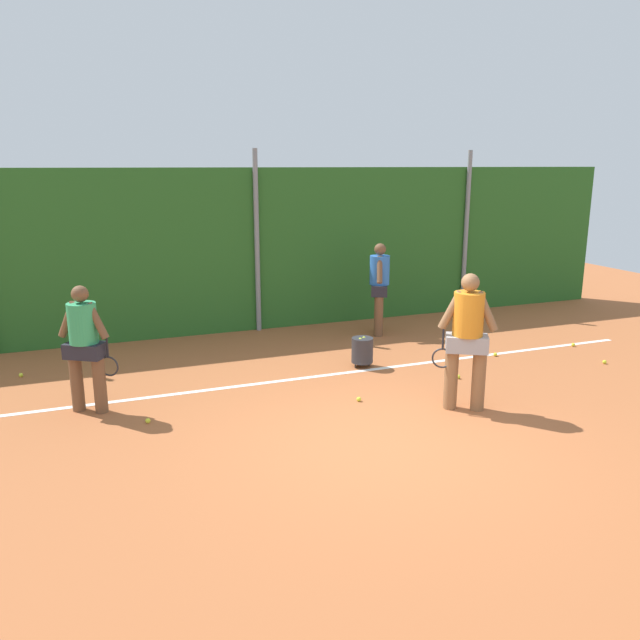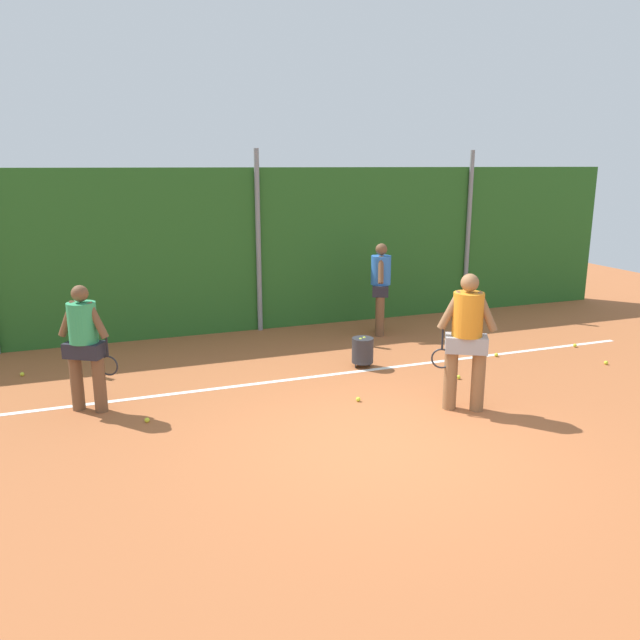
{
  "view_description": "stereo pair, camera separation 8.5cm",
  "coord_description": "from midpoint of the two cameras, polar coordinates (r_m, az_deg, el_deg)",
  "views": [
    {
      "loc": [
        -3.26,
        -6.38,
        3.3
      ],
      "look_at": [
        0.11,
        2.46,
        0.95
      ],
      "focal_mm": 35.22,
      "sensor_mm": 36.0,
      "label": 1
    },
    {
      "loc": [
        -3.18,
        -6.41,
        3.3
      ],
      "look_at": [
        0.11,
        2.46,
        0.95
      ],
      "focal_mm": 35.22,
      "sensor_mm": 36.0,
      "label": 2
    }
  ],
  "objects": [
    {
      "name": "hedge_fence_backdrop",
      "position": [
        12.77,
        -5.62,
        6.34
      ],
      "size": [
        16.83,
        0.25,
        3.24
      ],
      "primitive_type": "cube",
      "color": "#286023",
      "rests_on": "ground_plane"
    },
    {
      "name": "ground_plane",
      "position": [
        9.33,
        1.21,
        -6.76
      ],
      "size": [
        25.89,
        25.89,
        0.0
      ],
      "primitive_type": "plane",
      "color": "#A85B33"
    },
    {
      "name": "tennis_ball_5",
      "position": [
        12.36,
        14.3,
        -1.82
      ],
      "size": [
        0.07,
        0.07,
        0.07
      ],
      "primitive_type": "sphere",
      "color": "#CCDB33",
      "rests_on": "ground_plane"
    },
    {
      "name": "ball_hopper",
      "position": [
        10.49,
        4.13,
        -2.75
      ],
      "size": [
        0.36,
        0.36,
        0.51
      ],
      "color": "#2D2D33",
      "rests_on": "ground_plane"
    },
    {
      "name": "tennis_ball_1",
      "position": [
        11.14,
        -25.24,
        -4.48
      ],
      "size": [
        0.07,
        0.07,
        0.07
      ],
      "primitive_type": "sphere",
      "color": "#CCDB33",
      "rests_on": "ground_plane"
    },
    {
      "name": "tennis_ball_11",
      "position": [
        8.64,
        -15.17,
        -8.77
      ],
      "size": [
        0.07,
        0.07,
        0.07
      ],
      "primitive_type": "sphere",
      "color": "#CCDB33",
      "rests_on": "ground_plane"
    },
    {
      "name": "tennis_ball_4",
      "position": [
        11.52,
        15.93,
        -3.07
      ],
      "size": [
        0.07,
        0.07,
        0.07
      ],
      "primitive_type": "sphere",
      "color": "#CCDB33",
      "rests_on": "ground_plane"
    },
    {
      "name": "fence_post_right",
      "position": [
        14.6,
        13.48,
        7.69
      ],
      "size": [
        0.1,
        0.1,
        3.6
      ],
      "primitive_type": "cylinder",
      "color": "gray",
      "rests_on": "ground_plane"
    },
    {
      "name": "player_backcourt_far",
      "position": [
        12.41,
        5.72,
        3.3
      ],
      "size": [
        0.51,
        0.7,
        1.81
      ],
      "rotation": [
        0.0,
        0.0,
        4.26
      ],
      "color": "brown",
      "rests_on": "ground_plane"
    },
    {
      "name": "tennis_ball_9",
      "position": [
        12.6,
        22.34,
        -2.15
      ],
      "size": [
        0.07,
        0.07,
        0.07
      ],
      "primitive_type": "sphere",
      "color": "#CCDB33",
      "rests_on": "ground_plane"
    },
    {
      "name": "player_foreground_near",
      "position": [
        8.68,
        13.45,
        -1.33
      ],
      "size": [
        0.79,
        0.56,
        1.9
      ],
      "rotation": [
        0.0,
        0.0,
        2.62
      ],
      "color": "#8C603D",
      "rests_on": "ground_plane"
    },
    {
      "name": "fence_post_center",
      "position": [
        12.58,
        -5.43,
        7.06
      ],
      "size": [
        0.1,
        0.1,
        3.6
      ],
      "primitive_type": "cylinder",
      "color": "gray",
      "rests_on": "ground_plane"
    },
    {
      "name": "player_midcourt",
      "position": [
        8.99,
        -20.36,
        -1.87
      ],
      "size": [
        0.73,
        0.53,
        1.76
      ],
      "rotation": [
        0.0,
        0.0,
        5.73
      ],
      "color": "brown",
      "rests_on": "ground_plane"
    },
    {
      "name": "tennis_ball_2",
      "position": [
        10.57,
        12.21,
        -4.37
      ],
      "size": [
        0.07,
        0.07,
        0.07
      ],
      "primitive_type": "sphere",
      "color": "#CCDB33",
      "rests_on": "ground_plane"
    },
    {
      "name": "tennis_ball_3",
      "position": [
        10.2,
        12.71,
        -5.09
      ],
      "size": [
        0.07,
        0.07,
        0.07
      ],
      "primitive_type": "sphere",
      "color": "#CCDB33",
      "rests_on": "ground_plane"
    },
    {
      "name": "court_baseline_paint",
      "position": [
        10.05,
        -0.51,
        -5.2
      ],
      "size": [
        12.3,
        0.1,
        0.01
      ],
      "primitive_type": "cube",
      "color": "white",
      "rests_on": "ground_plane"
    },
    {
      "name": "tennis_ball_8",
      "position": [
        11.72,
        24.75,
        -3.55
      ],
      "size": [
        0.07,
        0.07,
        0.07
      ],
      "primitive_type": "sphere",
      "color": "#CCDB33",
      "rests_on": "ground_plane"
    },
    {
      "name": "tennis_ball_7",
      "position": [
        9.06,
        3.77,
        -7.2
      ],
      "size": [
        0.07,
        0.07,
        0.07
      ],
      "primitive_type": "sphere",
      "color": "#CCDB33",
      "rests_on": "ground_plane"
    }
  ]
}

